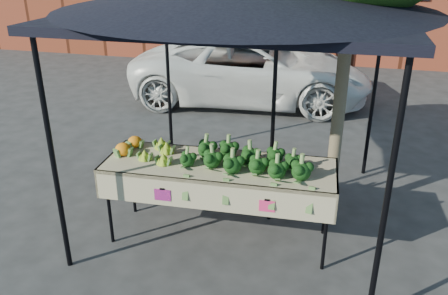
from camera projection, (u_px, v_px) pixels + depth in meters
ground at (214, 231)px, 5.21m from camera, size 90.00×90.00×0.00m
table at (219, 202)px, 4.91m from camera, size 2.44×0.92×0.90m
canopy at (243, 104)px, 5.05m from camera, size 3.16×3.16×2.74m
broccoli_heap at (246, 156)px, 4.64m from camera, size 1.34×0.54×0.22m
romanesco_cluster at (160, 148)px, 4.88m from camera, size 0.40×0.54×0.17m
cauliflower_pair at (129, 145)px, 5.00m from camera, size 0.20×0.40×0.15m
street_tree at (346, 47)px, 4.73m from camera, size 2.04×2.04×4.01m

